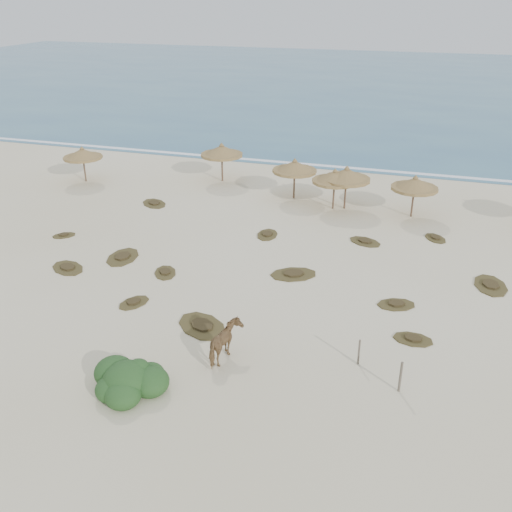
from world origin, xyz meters
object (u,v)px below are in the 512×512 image
at_px(horse, 225,343).
at_px(bush, 128,381).
at_px(palapa_0, 83,154).
at_px(palapa_1, 222,151).

relative_size(horse, bush, 0.63).
relative_size(palapa_0, horse, 1.97).
bearing_deg(bush, palapa_1, 102.20).
bearing_deg(horse, bush, 50.79).
xyz_separation_m(palapa_1, bush, (5.53, -25.57, -1.94)).
bearing_deg(horse, palapa_1, -64.44).
xyz_separation_m(palapa_0, palapa_1, (10.36, 3.28, 0.20)).
bearing_deg(bush, horse, 45.62).
relative_size(palapa_0, palapa_1, 0.94).
height_order(palapa_1, bush, palapa_1).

